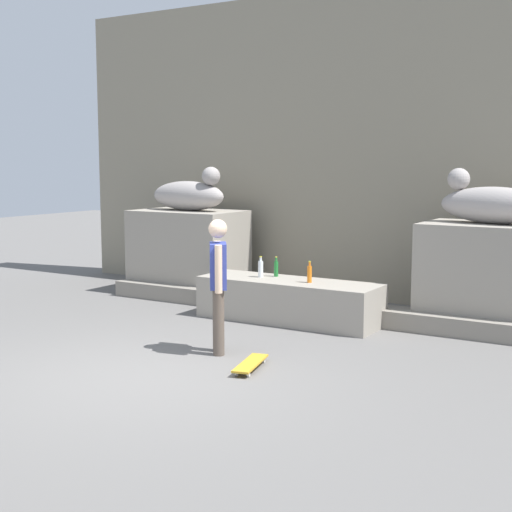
% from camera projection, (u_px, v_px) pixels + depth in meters
% --- Properties ---
extents(ground_plane, '(40.00, 40.00, 0.00)m').
position_uv_depth(ground_plane, '(148.00, 375.00, 8.21)').
color(ground_plane, '#605E5B').
extents(facade_wall, '(11.44, 0.60, 5.25)m').
position_uv_depth(facade_wall, '(357.00, 146.00, 12.66)').
color(facade_wall, gray).
rests_on(facade_wall, ground_plane).
extents(pedestal_left, '(1.92, 1.23, 1.50)m').
position_uv_depth(pedestal_left, '(189.00, 252.00, 13.17)').
color(pedestal_left, gray).
rests_on(pedestal_left, ground_plane).
extents(pedestal_right, '(1.92, 1.23, 1.50)m').
position_uv_depth(pedestal_right, '(491.00, 276.00, 10.41)').
color(pedestal_right, gray).
rests_on(pedestal_right, ground_plane).
extents(statue_reclining_left, '(1.65, 0.73, 0.78)m').
position_uv_depth(statue_reclining_left, '(189.00, 195.00, 13.02)').
color(statue_reclining_left, '#9D9692').
rests_on(statue_reclining_left, pedestal_left).
extents(statue_reclining_right, '(1.68, 0.85, 0.78)m').
position_uv_depth(statue_reclining_right, '(492.00, 203.00, 10.30)').
color(statue_reclining_right, '#9D9692').
rests_on(statue_reclining_right, pedestal_right).
extents(ledge_block, '(2.77, 0.87, 0.62)m').
position_uv_depth(ledge_block, '(289.00, 301.00, 10.92)').
color(ledge_block, gray).
rests_on(ledge_block, ground_plane).
extents(skater, '(0.37, 0.46, 1.67)m').
position_uv_depth(skater, '(218.00, 280.00, 9.02)').
color(skater, brown).
rests_on(skater, ground_plane).
extents(skateboard, '(0.39, 0.82, 0.08)m').
position_uv_depth(skateboard, '(250.00, 364.00, 8.44)').
color(skateboard, gold).
rests_on(skateboard, ground_plane).
extents(bottle_green, '(0.07, 0.07, 0.31)m').
position_uv_depth(bottle_green, '(276.00, 268.00, 11.20)').
color(bottle_green, '#1E722D').
rests_on(bottle_green, ledge_block).
extents(bottle_orange, '(0.07, 0.07, 0.31)m').
position_uv_depth(bottle_orange, '(309.00, 274.00, 10.64)').
color(bottle_orange, orange).
rests_on(bottle_orange, ledge_block).
extents(bottle_clear, '(0.08, 0.08, 0.32)m').
position_uv_depth(bottle_clear, '(261.00, 268.00, 11.14)').
color(bottle_clear, silver).
rests_on(bottle_clear, ledge_block).
extents(stair_step, '(7.25, 0.50, 0.26)m').
position_uv_depth(stair_step, '(303.00, 307.00, 11.34)').
color(stair_step, gray).
rests_on(stair_step, ground_plane).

